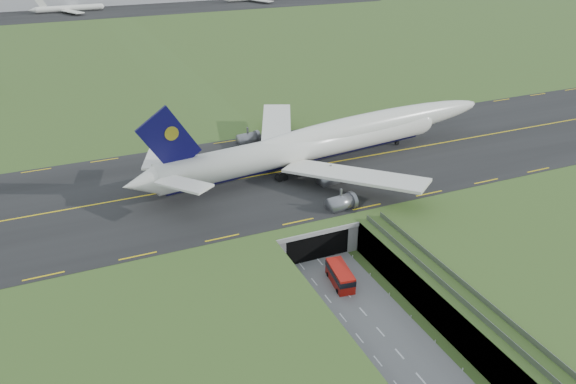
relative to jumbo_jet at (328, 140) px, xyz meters
name	(u,v)px	position (x,y,z in m)	size (l,w,h in m)	color
ground	(339,284)	(-14.90, -33.68, -11.18)	(900.00, 900.00, 0.00)	#3E5622
airfield_deck	(339,269)	(-14.90, -33.68, -8.18)	(800.00, 800.00, 6.00)	gray
trench_road	(361,310)	(-14.90, -41.18, -11.08)	(12.00, 75.00, 0.20)	slate
taxiway	(266,175)	(-14.90, -0.68, -5.09)	(800.00, 44.00, 0.18)	black
tunnel_portal	(297,221)	(-14.90, -16.97, -7.84)	(17.00, 22.30, 6.00)	gray
guideway	(474,309)	(-3.90, -52.79, -5.85)	(3.00, 53.00, 7.05)	#A8A8A3
jumbo_jet	(328,140)	(0.00, 0.00, 0.00)	(88.94, 57.83, 19.28)	white
shuttle_tram	(340,276)	(-14.65, -33.64, -9.53)	(3.74, 7.61, 2.99)	#AA130B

